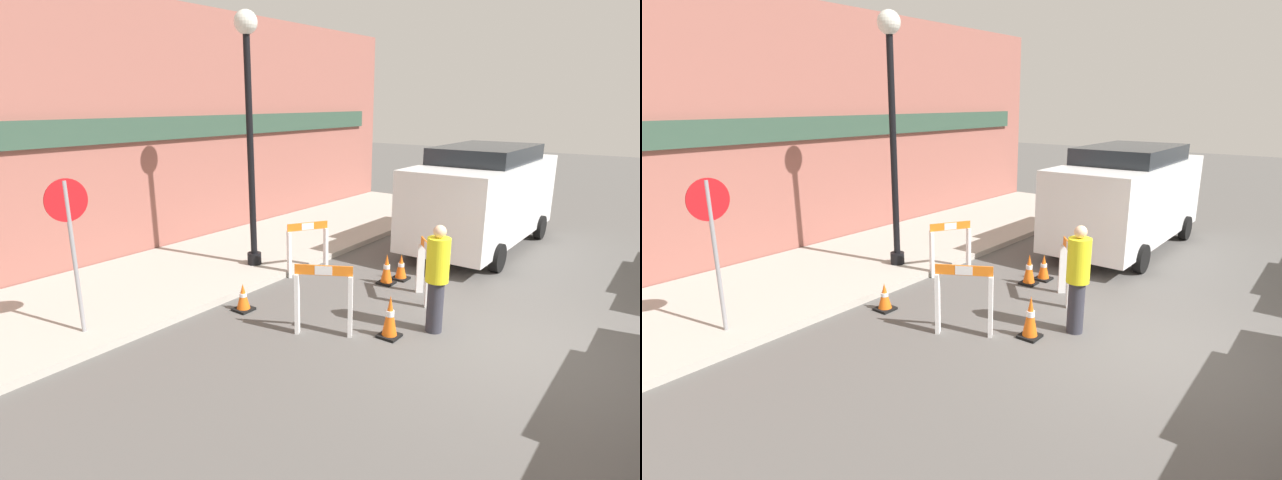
# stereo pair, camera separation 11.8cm
# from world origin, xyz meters

# --- Properties ---
(ground_plane) EXTENTS (60.00, 60.00, 0.00)m
(ground_plane) POSITION_xyz_m (0.00, 0.00, 0.00)
(ground_plane) COLOR #565451
(sidewalk_slab) EXTENTS (18.00, 3.47, 0.12)m
(sidewalk_slab) POSITION_xyz_m (0.00, 6.23, 0.06)
(sidewalk_slab) COLOR #ADA89E
(sidewalk_slab) RESTS_ON ground_plane
(storefront_facade) EXTENTS (18.00, 0.22, 5.50)m
(storefront_facade) POSITION_xyz_m (0.00, 8.04, 2.75)
(storefront_facade) COLOR #93564C
(storefront_facade) RESTS_ON ground_plane
(streetlamp_post) EXTENTS (0.44, 0.44, 4.87)m
(streetlamp_post) POSITION_xyz_m (0.15, 5.36, 3.27)
(streetlamp_post) COLOR black
(streetlamp_post) RESTS_ON sidewalk_slab
(stop_sign) EXTENTS (0.60, 0.06, 2.25)m
(stop_sign) POSITION_xyz_m (-3.63, 5.12, 1.63)
(stop_sign) COLOR gray
(stop_sign) RESTS_ON sidewalk_slab
(barricade_0) EXTENTS (0.53, 0.81, 1.09)m
(barricade_0) POSITION_xyz_m (-1.39, 2.42, 0.59)
(barricade_0) COLOR white
(barricade_0) RESTS_ON ground_plane
(barricade_1) EXTENTS (0.67, 0.58, 1.06)m
(barricade_1) POSITION_xyz_m (0.78, 1.83, 0.56)
(barricade_1) COLOR white
(barricade_1) RESTS_ON ground_plane
(barricade_2) EXTENTS (0.79, 0.54, 1.08)m
(barricade_2) POSITION_xyz_m (0.56, 4.27, 0.58)
(barricade_2) COLOR white
(barricade_2) RESTS_ON ground_plane
(traffic_cone_0) EXTENTS (0.30, 0.30, 0.51)m
(traffic_cone_0) POSITION_xyz_m (1.46, 2.65, 0.24)
(traffic_cone_0) COLOR black
(traffic_cone_0) RESTS_ON ground_plane
(traffic_cone_1) EXTENTS (0.30, 0.30, 0.59)m
(traffic_cone_1) POSITION_xyz_m (1.07, 2.75, 0.28)
(traffic_cone_1) COLOR black
(traffic_cone_1) RESTS_ON ground_plane
(traffic_cone_2) EXTENTS (0.30, 0.30, 0.66)m
(traffic_cone_2) POSITION_xyz_m (-0.86, 1.58, 0.32)
(traffic_cone_2) COLOR black
(traffic_cone_2) RESTS_ON ground_plane
(traffic_cone_3) EXTENTS (0.30, 0.30, 0.47)m
(traffic_cone_3) POSITION_xyz_m (-1.48, 4.01, 0.22)
(traffic_cone_3) COLOR black
(traffic_cone_3) RESTS_ON ground_plane
(person_worker) EXTENTS (0.38, 0.38, 1.66)m
(person_worker) POSITION_xyz_m (-0.28, 1.15, 0.89)
(person_worker) COLOR #33333D
(person_worker) RESTS_ON ground_plane
(work_van) EXTENTS (5.19, 2.12, 2.40)m
(work_van) POSITION_xyz_m (4.66, 2.27, 1.31)
(work_van) COLOR white
(work_van) RESTS_ON ground_plane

